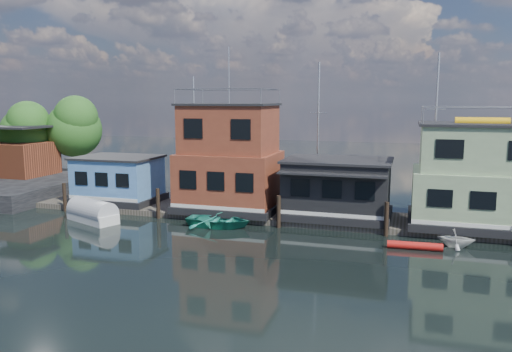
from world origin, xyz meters
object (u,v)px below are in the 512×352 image
(houseboat_blue, at_px, (118,179))
(houseboat_green, at_px, (478,178))
(tarp_runabout, at_px, (93,213))
(red_kayak, at_px, (415,246))
(dinghy_white, at_px, (456,238))
(houseboat_dark, at_px, (337,188))
(houseboat_red, at_px, (230,160))
(dinghy_teal, at_px, (219,220))

(houseboat_blue, bearing_deg, houseboat_green, 0.00)
(tarp_runabout, bearing_deg, red_kayak, 22.30)
(houseboat_blue, relative_size, red_kayak, 2.09)
(dinghy_white, bearing_deg, houseboat_dark, 66.37)
(red_kayak, bearing_deg, houseboat_red, 155.29)
(dinghy_white, xyz_separation_m, tarp_runabout, (-24.00, -0.94, 0.09))
(houseboat_red, xyz_separation_m, red_kayak, (13.23, -5.26, -3.88))
(houseboat_green, distance_m, red_kayak, 7.28)
(houseboat_green, height_order, dinghy_teal, houseboat_green)
(red_kayak, height_order, dinghy_white, dinghy_white)
(houseboat_green, xyz_separation_m, tarp_runabout, (-25.49, -5.00, -2.91))
(houseboat_red, distance_m, red_kayak, 14.75)
(houseboat_red, xyz_separation_m, tarp_runabout, (-8.49, -5.00, -3.47))
(houseboat_dark, height_order, dinghy_teal, houseboat_dark)
(red_kayak, distance_m, dinghy_white, 2.60)
(houseboat_dark, xyz_separation_m, tarp_runabout, (-16.49, -4.98, -1.78))
(dinghy_teal, relative_size, tarp_runabout, 0.99)
(dinghy_white, bearing_deg, dinghy_teal, 93.67)
(houseboat_green, height_order, red_kayak, houseboat_green)
(houseboat_red, bearing_deg, dinghy_white, -14.68)
(tarp_runabout, bearing_deg, houseboat_green, 34.09)
(houseboat_dark, xyz_separation_m, dinghy_teal, (-7.43, -3.79, -1.96))
(houseboat_blue, distance_m, houseboat_dark, 17.50)
(tarp_runabout, bearing_deg, dinghy_teal, 30.51)
(dinghy_teal, bearing_deg, houseboat_green, -77.90)
(houseboat_dark, distance_m, red_kayak, 7.72)
(red_kayak, bearing_deg, dinghy_teal, 170.42)
(houseboat_green, relative_size, dinghy_white, 4.05)
(houseboat_green, height_order, tarp_runabout, houseboat_green)
(houseboat_dark, height_order, tarp_runabout, houseboat_dark)
(red_kayak, height_order, dinghy_teal, dinghy_teal)
(houseboat_green, distance_m, dinghy_teal, 17.14)
(houseboat_blue, bearing_deg, tarp_runabout, -78.57)
(houseboat_blue, bearing_deg, dinghy_white, -9.23)
(red_kayak, bearing_deg, houseboat_green, 51.34)
(houseboat_red, relative_size, dinghy_teal, 2.67)
(houseboat_red, distance_m, dinghy_teal, 5.30)
(houseboat_blue, height_order, tarp_runabout, houseboat_blue)
(houseboat_red, height_order, houseboat_dark, houseboat_red)
(houseboat_dark, bearing_deg, houseboat_green, 0.12)
(tarp_runabout, bearing_deg, houseboat_dark, 39.80)
(houseboat_dark, bearing_deg, houseboat_blue, 179.94)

